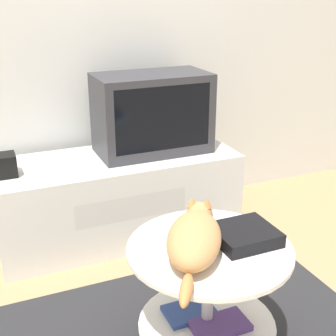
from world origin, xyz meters
TOP-DOWN VIEW (x-y plane):
  - wall_back at (0.00, 1.37)m, footprint 8.00×0.05m
  - tv_stand at (0.03, 1.02)m, footprint 1.36×0.53m
  - tv at (0.26, 1.05)m, footprint 0.63×0.35m
  - speaker at (-0.57, 0.99)m, footprint 0.11×0.11m
  - coffee_table at (0.05, -0.05)m, footprint 0.61×0.61m
  - dvd_box at (0.18, -0.07)m, footprint 0.22×0.20m
  - cat at (-0.02, -0.07)m, footprint 0.36×0.52m

SIDE VIEW (x-z plane):
  - tv_stand at x=0.03m, z-range 0.00..0.49m
  - coffee_table at x=0.05m, z-range 0.08..0.56m
  - dvd_box at x=0.18m, z-range 0.50..0.55m
  - speaker at x=-0.57m, z-range 0.49..0.60m
  - cat at x=-0.02m, z-range 0.50..0.64m
  - tv at x=0.26m, z-range 0.49..0.94m
  - wall_back at x=0.00m, z-range 0.00..2.60m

